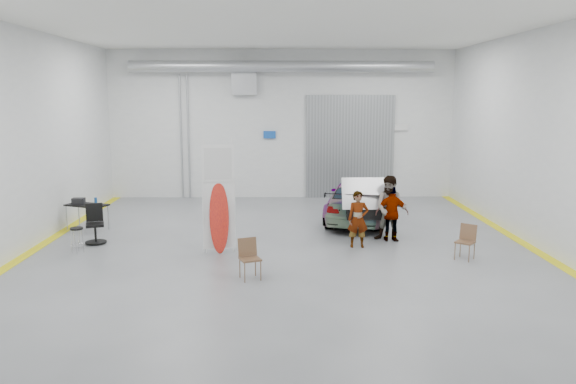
{
  "coord_description": "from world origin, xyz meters",
  "views": [
    {
      "loc": [
        -0.18,
        -15.0,
        4.17
      ],
      "look_at": [
        0.11,
        0.51,
        1.5
      ],
      "focal_mm": 35.0,
      "sensor_mm": 36.0,
      "label": 1
    }
  ],
  "objects_px": {
    "work_table": "(85,204)",
    "folding_chair_far": "(465,249)",
    "surfboard_display": "(218,207)",
    "office_chair": "(96,226)",
    "person_a": "(358,219)",
    "shop_stool": "(77,240)",
    "person_c": "(392,213)",
    "sedan_car": "(357,201)",
    "person_b": "(391,209)",
    "folding_chair_near": "(250,267)"
  },
  "relations": [
    {
      "from": "work_table",
      "to": "folding_chair_far",
      "type": "bearing_deg",
      "value": -17.77
    },
    {
      "from": "surfboard_display",
      "to": "work_table",
      "type": "bearing_deg",
      "value": 140.54
    },
    {
      "from": "work_table",
      "to": "surfboard_display",
      "type": "bearing_deg",
      "value": -31.44
    },
    {
      "from": "surfboard_display",
      "to": "work_table",
      "type": "xyz_separation_m",
      "value": [
        -4.45,
        2.72,
        -0.44
      ]
    },
    {
      "from": "surfboard_display",
      "to": "office_chair",
      "type": "height_order",
      "value": "surfboard_display"
    },
    {
      "from": "work_table",
      "to": "office_chair",
      "type": "bearing_deg",
      "value": -62.6
    },
    {
      "from": "surfboard_display",
      "to": "person_a",
      "type": "bearing_deg",
      "value": -0.6
    },
    {
      "from": "shop_stool",
      "to": "folding_chair_far",
      "type": "bearing_deg",
      "value": -4.51
    },
    {
      "from": "person_a",
      "to": "person_c",
      "type": "height_order",
      "value": "person_c"
    },
    {
      "from": "person_a",
      "to": "person_c",
      "type": "distance_m",
      "value": 1.26
    },
    {
      "from": "person_a",
      "to": "work_table",
      "type": "height_order",
      "value": "person_a"
    },
    {
      "from": "person_a",
      "to": "sedan_car",
      "type": "bearing_deg",
      "value": 83.09
    },
    {
      "from": "person_a",
      "to": "person_b",
      "type": "height_order",
      "value": "person_b"
    },
    {
      "from": "surfboard_display",
      "to": "folding_chair_near",
      "type": "xyz_separation_m",
      "value": [
        0.96,
        -2.22,
        -0.96
      ]
    },
    {
      "from": "surfboard_display",
      "to": "folding_chair_far",
      "type": "distance_m",
      "value": 6.52
    },
    {
      "from": "office_chair",
      "to": "person_c",
      "type": "bearing_deg",
      "value": -16.88
    },
    {
      "from": "folding_chair_far",
      "to": "sedan_car",
      "type": "bearing_deg",
      "value": 153.74
    },
    {
      "from": "person_a",
      "to": "surfboard_display",
      "type": "xyz_separation_m",
      "value": [
        -3.82,
        -0.5,
        0.46
      ]
    },
    {
      "from": "person_a",
      "to": "work_table",
      "type": "bearing_deg",
      "value": 165.82
    },
    {
      "from": "shop_stool",
      "to": "work_table",
      "type": "xyz_separation_m",
      "value": [
        -0.68,
        2.68,
        0.46
      ]
    },
    {
      "from": "folding_chair_near",
      "to": "folding_chair_far",
      "type": "bearing_deg",
      "value": -5.7
    },
    {
      "from": "person_c",
      "to": "work_table",
      "type": "distance_m",
      "value": 9.48
    },
    {
      "from": "person_a",
      "to": "shop_stool",
      "type": "bearing_deg",
      "value": -175.74
    },
    {
      "from": "person_b",
      "to": "surfboard_display",
      "type": "bearing_deg",
      "value": -146.43
    },
    {
      "from": "folding_chair_near",
      "to": "folding_chair_far",
      "type": "distance_m",
      "value": 5.64
    },
    {
      "from": "person_b",
      "to": "work_table",
      "type": "bearing_deg",
      "value": -169.37
    },
    {
      "from": "folding_chair_near",
      "to": "person_b",
      "type": "bearing_deg",
      "value": 20.15
    },
    {
      "from": "folding_chair_near",
      "to": "work_table",
      "type": "distance_m",
      "value": 7.35
    },
    {
      "from": "person_a",
      "to": "folding_chair_far",
      "type": "relative_size",
      "value": 1.76
    },
    {
      "from": "sedan_car",
      "to": "person_b",
      "type": "distance_m",
      "value": 2.74
    },
    {
      "from": "person_b",
      "to": "person_c",
      "type": "relative_size",
      "value": 1.17
    },
    {
      "from": "folding_chair_far",
      "to": "shop_stool",
      "type": "relative_size",
      "value": 1.3
    },
    {
      "from": "sedan_car",
      "to": "person_a",
      "type": "bearing_deg",
      "value": 94.87
    },
    {
      "from": "sedan_car",
      "to": "work_table",
      "type": "height_order",
      "value": "sedan_car"
    },
    {
      "from": "surfboard_display",
      "to": "folding_chair_far",
      "type": "xyz_separation_m",
      "value": [
        6.4,
        -0.76,
        -0.97
      ]
    },
    {
      "from": "work_table",
      "to": "office_chair",
      "type": "height_order",
      "value": "office_chair"
    },
    {
      "from": "folding_chair_near",
      "to": "person_a",
      "type": "bearing_deg",
      "value": 22.76
    },
    {
      "from": "office_chair",
      "to": "person_b",
      "type": "bearing_deg",
      "value": -16.87
    },
    {
      "from": "person_a",
      "to": "person_c",
      "type": "bearing_deg",
      "value": 32.42
    },
    {
      "from": "person_a",
      "to": "office_chair",
      "type": "relative_size",
      "value": 1.43
    },
    {
      "from": "work_table",
      "to": "shop_stool",
      "type": "bearing_deg",
      "value": -75.83
    },
    {
      "from": "surfboard_display",
      "to": "shop_stool",
      "type": "distance_m",
      "value": 3.89
    },
    {
      "from": "folding_chair_near",
      "to": "folding_chair_far",
      "type": "height_order",
      "value": "folding_chair_near"
    },
    {
      "from": "person_b",
      "to": "person_c",
      "type": "xyz_separation_m",
      "value": [
        0.04,
        0.0,
        -0.14
      ]
    },
    {
      "from": "person_b",
      "to": "work_table",
      "type": "xyz_separation_m",
      "value": [
        -9.31,
        1.57,
        -0.15
      ]
    },
    {
      "from": "sedan_car",
      "to": "folding_chair_near",
      "type": "xyz_separation_m",
      "value": [
        -3.32,
        -6.04,
        -0.4
      ]
    },
    {
      "from": "shop_stool",
      "to": "office_chair",
      "type": "xyz_separation_m",
      "value": [
        0.18,
        1.03,
        0.14
      ]
    },
    {
      "from": "folding_chair_far",
      "to": "shop_stool",
      "type": "distance_m",
      "value": 10.21
    },
    {
      "from": "work_table",
      "to": "office_chair",
      "type": "relative_size",
      "value": 1.29
    },
    {
      "from": "shop_stool",
      "to": "office_chair",
      "type": "bearing_deg",
      "value": 80.11
    }
  ]
}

